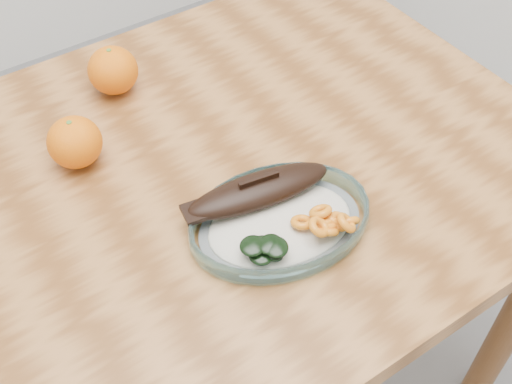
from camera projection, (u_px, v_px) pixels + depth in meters
dining_table at (182, 226)px, 1.03m from camera, size 1.20×0.80×0.75m
plated_meal at (279, 218)px, 0.89m from camera, size 0.55×0.55×0.08m
orange_left at (75, 142)px, 0.96m from camera, size 0.08×0.08×0.08m
orange_right at (113, 70)px, 1.08m from camera, size 0.08×0.08×0.08m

